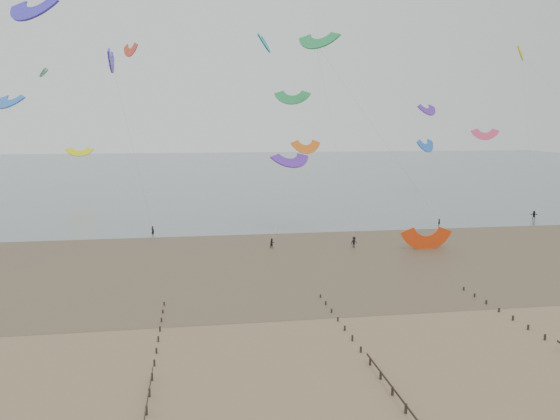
% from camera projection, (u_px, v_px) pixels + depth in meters
% --- Properties ---
extents(ground, '(500.00, 500.00, 0.00)m').
position_uv_depth(ground, '(308.00, 339.00, 51.71)').
color(ground, brown).
rests_on(ground, ground).
extents(sea_and_shore, '(500.00, 665.00, 0.03)m').
position_uv_depth(sea_and_shore, '(237.00, 255.00, 84.65)').
color(sea_and_shore, '#475654').
rests_on(sea_and_shore, ground).
extents(kitesurfer_lead, '(0.79, 0.76, 1.82)m').
position_uv_depth(kitesurfer_lead, '(153.00, 231.00, 99.31)').
color(kitesurfer_lead, black).
rests_on(kitesurfer_lead, ground).
extents(kitesurfers, '(145.10, 23.13, 1.87)m').
position_uv_depth(kitesurfers, '(452.00, 226.00, 104.78)').
color(kitesurfers, black).
rests_on(kitesurfers, ground).
extents(grounded_kite, '(7.19, 5.61, 3.94)m').
position_uv_depth(grounded_kite, '(426.00, 249.00, 89.17)').
color(grounded_kite, red).
rests_on(grounded_kite, ground).
extents(kites_airborne, '(242.22, 113.39, 38.60)m').
position_uv_depth(kites_airborne, '(188.00, 112.00, 129.14)').
color(kites_airborne, '#229249').
rests_on(kites_airborne, ground).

